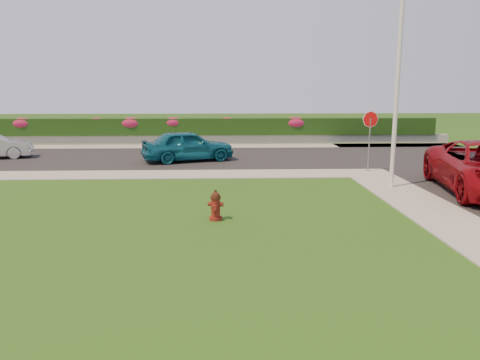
{
  "coord_description": "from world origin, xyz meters",
  "views": [
    {
      "loc": [
        0.75,
        -10.71,
        3.6
      ],
      "look_at": [
        1.26,
        3.15,
        0.9
      ],
      "focal_mm": 35.0,
      "sensor_mm": 36.0,
      "label": 1
    }
  ],
  "objects_px": {
    "fire_hydrant": "(216,206)",
    "sedan_teal": "(188,146)",
    "utility_pole": "(397,97)",
    "stop_sign": "(370,127)"
  },
  "relations": [
    {
      "from": "fire_hydrant",
      "to": "stop_sign",
      "type": "height_order",
      "value": "stop_sign"
    },
    {
      "from": "utility_pole",
      "to": "stop_sign",
      "type": "distance_m",
      "value": 3.62
    },
    {
      "from": "fire_hydrant",
      "to": "utility_pole",
      "type": "distance_m",
      "value": 8.17
    },
    {
      "from": "sedan_teal",
      "to": "utility_pole",
      "type": "height_order",
      "value": "utility_pole"
    },
    {
      "from": "fire_hydrant",
      "to": "utility_pole",
      "type": "bearing_deg",
      "value": 45.58
    },
    {
      "from": "fire_hydrant",
      "to": "sedan_teal",
      "type": "xyz_separation_m",
      "value": [
        -1.54,
        10.75,
        0.41
      ]
    },
    {
      "from": "sedan_teal",
      "to": "stop_sign",
      "type": "height_order",
      "value": "stop_sign"
    },
    {
      "from": "fire_hydrant",
      "to": "stop_sign",
      "type": "xyz_separation_m",
      "value": [
        6.61,
        7.45,
        1.6
      ]
    },
    {
      "from": "fire_hydrant",
      "to": "stop_sign",
      "type": "relative_size",
      "value": 0.32
    },
    {
      "from": "fire_hydrant",
      "to": "utility_pole",
      "type": "height_order",
      "value": "utility_pole"
    }
  ]
}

